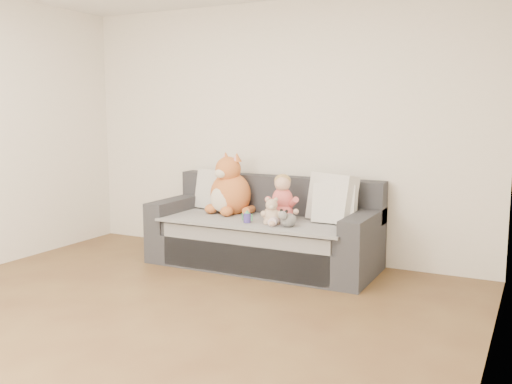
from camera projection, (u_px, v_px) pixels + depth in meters
room_shell at (152, 140)px, 4.04m from camera, size 5.00×5.00×5.00m
sofa at (265, 234)px, 5.59m from camera, size 2.20×0.94×0.85m
cushion_left at (215, 190)px, 6.00m from camera, size 0.49×0.31×0.43m
cushion_right_back at (332, 198)px, 5.32m from camera, size 0.54×0.41×0.47m
cushion_right_front at (335, 204)px, 5.25m from camera, size 0.40×0.19×0.38m
toddler at (282, 201)px, 5.36m from camera, size 0.33×0.46×0.45m
plush_cat at (229, 190)px, 5.76m from camera, size 0.50×0.45×0.65m
teddy_bear at (272, 213)px, 5.23m from camera, size 0.19×0.16×0.25m
plush_cow at (288, 219)px, 5.10m from camera, size 0.14×0.21×0.17m
sippy_cup at (247, 216)px, 5.29m from camera, size 0.11×0.07×0.12m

